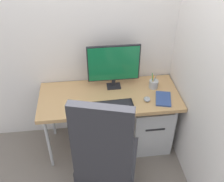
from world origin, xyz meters
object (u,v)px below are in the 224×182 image
Objects in this scene: office_chair at (106,155)px; keyboard at (109,105)px; notebook at (163,99)px; monitor at (114,64)px; filing_cabinet at (149,122)px; mouse at (147,99)px; pen_holder at (154,84)px.

keyboard is (0.09, 0.52, 0.11)m from office_chair.
monitor is at bearing 162.91° from notebook.
mouse reaches higher than filing_cabinet.
pen_holder is 0.22m from notebook.
monitor reaches higher than mouse.
notebook is at bearing -31.75° from monitor.
keyboard is (-0.47, -0.16, 0.43)m from filing_cabinet.
office_chair is 2.34× the size of monitor.
monitor reaches higher than filing_cabinet.
monitor is 2.33× the size of notebook.
monitor is (-0.39, 0.17, 0.69)m from filing_cabinet.
office_chair is at bearing -122.92° from mouse.
office_chair reaches higher than keyboard.
office_chair is 15.66× the size of mouse.
keyboard is 0.39m from mouse.
pen_holder is (0.03, 0.09, 0.46)m from filing_cabinet.
mouse is (0.30, -0.29, -0.26)m from monitor.
office_chair is at bearing -127.65° from pen_holder.
pen_holder is at bearing 68.71° from mouse.
filing_cabinet is at bearing 19.04° from keyboard.
pen_holder is (0.12, 0.21, 0.03)m from mouse.
pen_holder is at bearing 69.79° from filing_cabinet.
office_chair is at bearing -124.65° from notebook.
monitor reaches higher than notebook.
pen_holder is at bearing -10.03° from monitor.
pen_holder is (0.59, 0.77, 0.15)m from office_chair.
notebook is (0.55, 0.04, -0.00)m from keyboard.
mouse is 0.17m from notebook.
pen_holder is at bearing 117.62° from notebook.
notebook is at bearing 6.46° from mouse.
filing_cabinet is 0.65m from keyboard.
mouse reaches higher than keyboard.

